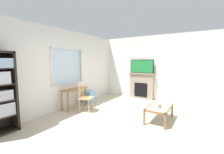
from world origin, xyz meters
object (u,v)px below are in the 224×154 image
object	(u,v)px
plastic_drawer_unit	(89,97)
sippy_cup	(160,106)
fireplace	(141,86)
wooden_chair	(85,98)
coffee_table	(159,108)
desk_under_window	(74,92)
tv	(142,66)

from	to	relation	value
plastic_drawer_unit	sippy_cup	size ratio (longest dim) A/B	5.40
plastic_drawer_unit	fireplace	xyz separation A→B (m)	(1.76, -1.55, 0.33)
plastic_drawer_unit	sippy_cup	xyz separation A→B (m)	(-0.49, -2.92, 0.21)
wooden_chair	coffee_table	distance (m)	2.37
sippy_cup	desk_under_window	bearing A→B (deg)	96.84
tv	coffee_table	size ratio (longest dim) A/B	1.03
plastic_drawer_unit	coffee_table	bearing A→B (deg)	-97.17
tv	sippy_cup	bearing A→B (deg)	-148.56
desk_under_window	tv	world-z (taller)	tv
wooden_chair	plastic_drawer_unit	xyz separation A→B (m)	(0.86, 0.57, -0.22)
wooden_chair	fireplace	distance (m)	2.80
tv	coffee_table	world-z (taller)	tv
plastic_drawer_unit	wooden_chair	bearing A→B (deg)	-146.69
desk_under_window	wooden_chair	size ratio (longest dim) A/B	1.06
coffee_table	sippy_cup	size ratio (longest dim) A/B	11.30
wooden_chair	fireplace	world-z (taller)	fireplace
coffee_table	sippy_cup	bearing A→B (deg)	-163.02
desk_under_window	sippy_cup	bearing A→B (deg)	-83.16
desk_under_window	wooden_chair	world-z (taller)	wooden_chair
desk_under_window	wooden_chair	distance (m)	0.53
desk_under_window	tv	xyz separation A→B (m)	(2.58, -1.50, 0.86)
plastic_drawer_unit	tv	xyz separation A→B (m)	(1.74, -1.55, 1.20)
plastic_drawer_unit	fireplace	size ratio (longest dim) A/B	0.42
wooden_chair	sippy_cup	xyz separation A→B (m)	(0.37, -2.35, -0.01)
desk_under_window	coffee_table	xyz separation A→B (m)	(0.48, -2.83, -0.23)
wooden_chair	tv	bearing A→B (deg)	-20.76
fireplace	tv	distance (m)	0.86
wooden_chair	plastic_drawer_unit	distance (m)	1.05
plastic_drawer_unit	tv	bearing A→B (deg)	-41.71
tv	coffee_table	bearing A→B (deg)	-147.77
plastic_drawer_unit	coffee_table	distance (m)	2.90
wooden_chair	sippy_cup	distance (m)	2.38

